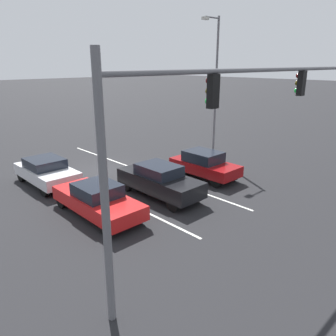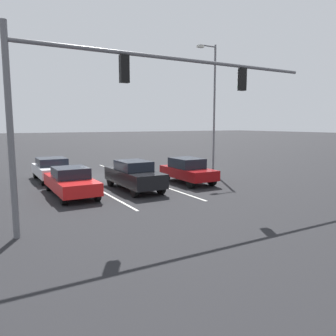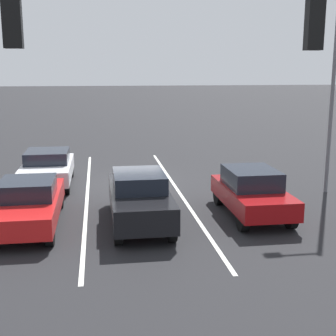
# 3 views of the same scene
# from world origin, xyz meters

# --- Properties ---
(ground_plane) EXTENTS (240.00, 240.00, 0.00)m
(ground_plane) POSITION_xyz_m (0.00, 0.00, 0.00)
(ground_plane) COLOR black
(lane_stripe_left_divider) EXTENTS (0.12, 15.57, 0.01)m
(lane_stripe_left_divider) POSITION_xyz_m (-1.75, 1.79, 0.01)
(lane_stripe_left_divider) COLOR silver
(lane_stripe_left_divider) RESTS_ON ground_plane
(lane_stripe_center_divider) EXTENTS (0.12, 15.57, 0.01)m
(lane_stripe_center_divider) POSITION_xyz_m (1.75, 1.79, 0.01)
(lane_stripe_center_divider) COLOR silver
(lane_stripe_center_divider) RESTS_ON ground_plane
(car_red_rightlane_front) EXTENTS (1.80, 4.72, 1.44)m
(car_red_rightlane_front) POSITION_xyz_m (3.42, 5.19, 0.72)
(car_red_rightlane_front) COLOR red
(car_red_rightlane_front) RESTS_ON ground_plane
(car_black_midlane_front) EXTENTS (1.74, 4.61, 1.60)m
(car_black_midlane_front) POSITION_xyz_m (0.09, 5.44, 0.83)
(car_black_midlane_front) COLOR black
(car_black_midlane_front) RESTS_ON ground_plane
(car_maroon_leftlane_front) EXTENTS (1.75, 4.00, 1.52)m
(car_maroon_leftlane_front) POSITION_xyz_m (-3.58, 5.17, 0.79)
(car_maroon_leftlane_front) COLOR maroon
(car_maroon_leftlane_front) RESTS_ON ground_plane
(car_silver_rightlane_second) EXTENTS (1.92, 4.17, 1.43)m
(car_silver_rightlane_second) POSITION_xyz_m (3.35, 0.08, 0.76)
(car_silver_rightlane_second) COLOR silver
(car_silver_rightlane_second) RESTS_ON ground_plane
(traffic_signal_gantry) EXTENTS (12.67, 0.37, 6.58)m
(traffic_signal_gantry) POSITION_xyz_m (2.47, 10.56, 4.84)
(traffic_signal_gantry) COLOR slate
(traffic_signal_gantry) RESTS_ON ground_plane
(street_lamp_left_shoulder) EXTENTS (1.56, 0.24, 9.01)m
(street_lamp_left_shoulder) POSITION_xyz_m (-7.25, 2.77, 5.08)
(street_lamp_left_shoulder) COLOR slate
(street_lamp_left_shoulder) RESTS_ON ground_plane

